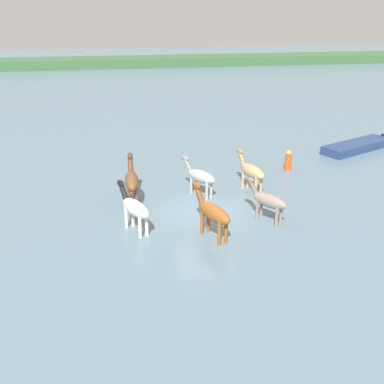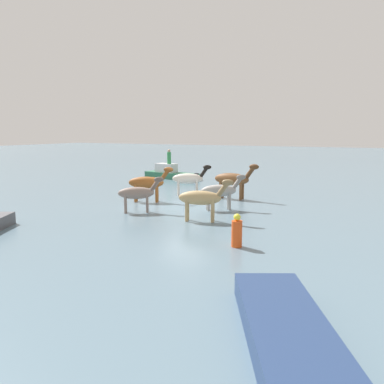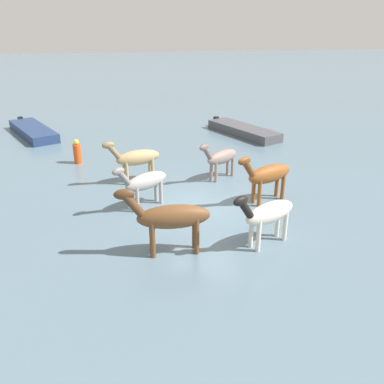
{
  "view_description": "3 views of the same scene",
  "coord_description": "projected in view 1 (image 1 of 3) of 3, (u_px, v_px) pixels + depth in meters",
  "views": [
    {
      "loc": [
        -3.84,
        -18.95,
        8.64
      ],
      "look_at": [
        -0.52,
        0.26,
        0.93
      ],
      "focal_mm": 45.42,
      "sensor_mm": 36.0,
      "label": 1
    },
    {
      "loc": [
        17.48,
        8.97,
        3.88
      ],
      "look_at": [
        -0.76,
        0.1,
        0.63
      ],
      "focal_mm": 35.89,
      "sensor_mm": 36.0,
      "label": 2
    },
    {
      "loc": [
        -12.87,
        2.78,
        6.13
      ],
      "look_at": [
        -0.91,
        0.61,
        0.92
      ],
      "focal_mm": 37.32,
      "sensor_mm": 36.0,
      "label": 3
    }
  ],
  "objects": [
    {
      "name": "horse_lead",
      "position": [
        135.0,
        208.0,
        19.17
      ],
      "size": [
        1.36,
        2.29,
        1.84
      ],
      "rotation": [
        0.0,
        0.0,
        2.02
      ],
      "color": "silver",
      "rests_on": "ground_plane"
    },
    {
      "name": "horse_chestnut_trailing",
      "position": [
        200.0,
        176.0,
        22.75
      ],
      "size": [
        1.54,
        2.06,
        1.75
      ],
      "rotation": [
        0.0,
        0.0,
        2.16
      ],
      "color": "#9E9993",
      "rests_on": "ground_plane"
    },
    {
      "name": "distant_shoreline",
      "position": [
        134.0,
        66.0,
        68.44
      ],
      "size": [
        142.6,
        6.0,
        2.4
      ],
      "primitive_type": "cube",
      "color": "#345B36",
      "rests_on": "ground_plane"
    },
    {
      "name": "horse_dark_mare",
      "position": [
        213.0,
        212.0,
        18.63
      ],
      "size": [
        1.33,
        2.43,
        1.93
      ],
      "rotation": [
        0.0,
        0.0,
        1.97
      ],
      "color": "brown",
      "rests_on": "ground_plane"
    },
    {
      "name": "horse_gray_outer",
      "position": [
        132.0,
        180.0,
        21.73
      ],
      "size": [
        0.66,
        2.64,
        2.06
      ],
      "rotation": [
        0.0,
        0.0,
        1.55
      ],
      "color": "brown",
      "rests_on": "ground_plane"
    },
    {
      "name": "boat_launch_far",
      "position": [
        357.0,
        147.0,
        30.03
      ],
      "size": [
        5.25,
        3.52,
        0.75
      ],
      "rotation": [
        0.0,
        0.0,
        3.59
      ],
      "color": "navy",
      "rests_on": "ground_plane"
    },
    {
      "name": "horse_mid_herd",
      "position": [
        268.0,
        200.0,
        20.07
      ],
      "size": [
        1.49,
        2.01,
        1.7
      ],
      "rotation": [
        0.0,
        0.0,
        2.15
      ],
      "color": "gray",
      "rests_on": "ground_plane"
    },
    {
      "name": "ground_plane",
      "position": [
        205.0,
        213.0,
        21.15
      ],
      "size": [
        158.45,
        158.45,
        0.0
      ],
      "primitive_type": "plane",
      "color": "slate"
    },
    {
      "name": "horse_rear_stallion",
      "position": [
        251.0,
        171.0,
        23.28
      ],
      "size": [
        1.08,
        2.37,
        1.85
      ],
      "rotation": [
        0.0,
        0.0,
        1.87
      ],
      "color": "tan",
      "rests_on": "ground_plane"
    },
    {
      "name": "buoy_channel_marker",
      "position": [
        288.0,
        162.0,
        26.3
      ],
      "size": [
        0.36,
        0.36,
        1.14
      ],
      "color": "#E54C19",
      "rests_on": "ground_plane"
    }
  ]
}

